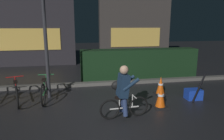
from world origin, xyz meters
TOP-DOWN VIEW (x-y plane):
  - ground_plane at (0.00, 0.00)m, footprint 40.00×40.00m
  - sidewalk_curb at (0.00, 2.20)m, footprint 12.00×0.24m
  - hedge_row at (1.80, 3.10)m, footprint 4.80×0.70m
  - storefront_left at (-3.28, 6.50)m, footprint 5.03×0.54m
  - storefront_right at (2.78, 7.20)m, footprint 4.26×0.54m
  - street_post at (-1.60, 1.20)m, footprint 0.10×0.10m
  - parked_bike_left_mid at (-2.43, 0.90)m, footprint 0.53×1.48m
  - parked_bike_center_left at (-1.66, 0.98)m, footprint 0.46×1.54m
  - traffic_cone_near at (1.37, -0.10)m, footprint 0.36×0.36m
  - traffic_cone_far at (1.79, 0.89)m, footprint 0.36×0.36m
  - blue_crate at (2.56, 0.30)m, footprint 0.45×0.34m
  - cyclist at (0.26, -0.51)m, footprint 1.19×0.50m
  - closed_umbrella at (2.55, 0.05)m, footprint 0.36×0.06m

SIDE VIEW (x-z plane):
  - ground_plane at x=0.00m, z-range 0.00..0.00m
  - sidewalk_curb at x=0.00m, z-range 0.00..0.12m
  - blue_crate at x=2.56m, z-range 0.00..0.30m
  - traffic_cone_far at x=1.79m, z-range -0.01..0.55m
  - traffic_cone_near at x=1.37m, z-range -0.01..0.58m
  - parked_bike_left_mid at x=-2.43m, z-range -0.03..0.67m
  - parked_bike_center_left at x=-1.66m, z-range -0.03..0.68m
  - closed_umbrella at x=2.55m, z-range 0.00..0.81m
  - hedge_row at x=1.80m, z-range 0.00..1.16m
  - cyclist at x=0.26m, z-range 0.01..1.25m
  - street_post at x=-1.60m, z-range 0.00..2.94m
  - storefront_left at x=-3.28m, z-range -0.01..4.08m
  - storefront_right at x=2.78m, z-range -0.01..5.05m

